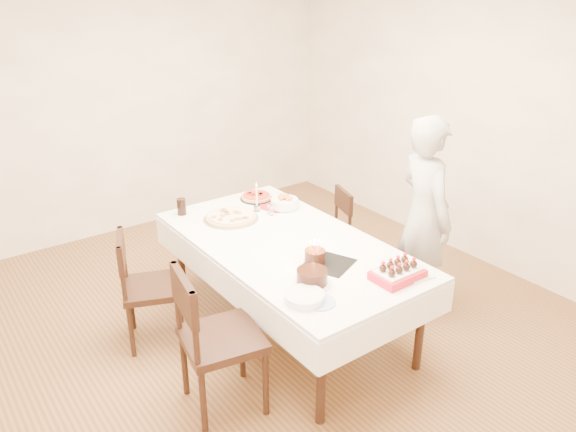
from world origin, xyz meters
TOP-DOWN VIEW (x-y plane):
  - floor at (0.00, 0.00)m, footprint 5.00×5.00m
  - wall_back at (0.00, 2.50)m, footprint 4.50×0.04m
  - wall_right at (2.25, 0.00)m, footprint 0.04×5.00m
  - dining_table at (0.06, -0.07)m, footprint 1.42×2.27m
  - chair_right_savory at (0.88, 0.47)m, footprint 0.51×0.51m
  - chair_left_savory at (-0.84, 0.40)m, footprint 0.60×0.60m
  - chair_left_dessert at (-0.78, -0.52)m, footprint 0.60×0.60m
  - person at (1.10, -0.46)m, footprint 0.55×0.68m
  - pizza_white at (-0.07, 0.53)m, footprint 0.51×0.51m
  - pizza_pepperoni at (0.34, 0.78)m, footprint 0.33×0.33m
  - red_placemat at (0.37, 0.55)m, footprint 0.30×0.30m
  - pasta_bowl at (0.42, 0.47)m, footprint 0.28×0.28m
  - taper_candle at (0.20, 0.56)m, footprint 0.06×0.06m
  - shaker_pair at (0.24, 0.41)m, footprint 0.08×0.08m
  - cola_glass at (-0.34, 0.86)m, footprint 0.09×0.09m
  - layer_cake at (-0.18, -0.65)m, footprint 0.26×0.26m
  - cake_board at (0.08, -0.51)m, footprint 0.39×0.39m
  - birthday_cake at (0.02, -0.44)m, footprint 0.15×0.15m
  - strawberry_box at (0.32, -0.93)m, footprint 0.33×0.22m
  - box_lid at (0.40, -0.95)m, footprint 0.32×0.24m
  - plate_stack at (-0.34, -0.78)m, footprint 0.32×0.32m
  - china_plate at (-0.28, -0.85)m, footprint 0.20×0.20m

SIDE VIEW (x-z plane):
  - floor at x=0.00m, z-range 0.00..0.00m
  - dining_table at x=0.06m, z-range 0.00..0.75m
  - chair_right_savory at x=0.88m, z-range 0.00..0.79m
  - chair_left_savory at x=-0.84m, z-range 0.00..0.90m
  - chair_left_dessert at x=-0.78m, z-range 0.00..1.01m
  - red_placemat at x=0.37m, z-range 0.75..0.75m
  - cake_board at x=0.08m, z-range 0.74..0.76m
  - box_lid at x=0.40m, z-range 0.74..0.76m
  - china_plate at x=-0.28m, z-range 0.75..0.76m
  - pizza_white at x=-0.07m, z-range 0.75..0.79m
  - pizza_pepperoni at x=0.34m, z-range 0.75..0.79m
  - plate_stack at x=-0.34m, z-range 0.75..0.80m
  - strawberry_box at x=0.32m, z-range 0.75..0.83m
  - shaker_pair at x=0.24m, z-range 0.75..0.83m
  - pasta_bowl at x=0.42m, z-range 0.76..0.83m
  - layer_cake at x=-0.18m, z-range 0.75..0.85m
  - person at x=1.10m, z-range 0.00..1.63m
  - cola_glass at x=-0.34m, z-range 0.75..0.89m
  - birthday_cake at x=0.02m, z-range 0.76..0.91m
  - taper_candle at x=0.20m, z-range 0.75..1.00m
  - wall_back at x=0.00m, z-range 0.00..2.70m
  - wall_right at x=2.25m, z-range 0.00..2.70m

